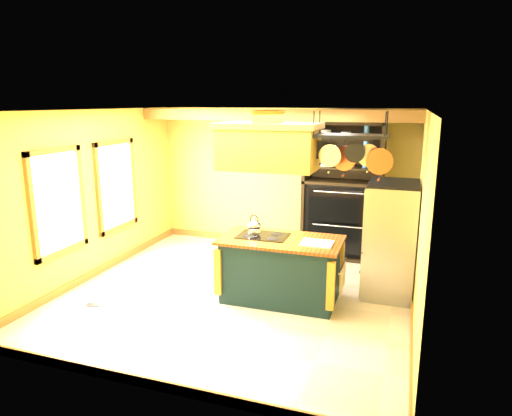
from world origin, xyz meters
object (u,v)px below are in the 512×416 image
Objects in this scene: range_hood at (268,145)px; pot_rack at (351,146)px; hutch at (342,206)px; kitchen_island at (281,269)px; refrigerator at (390,242)px.

range_hood and pot_rack have the same top height.
hutch is at bearing 99.59° from pot_rack.
kitchen_island is 1.78m from range_hood.
hutch reaches higher than refrigerator.
refrigerator is at bearing 52.09° from pot_rack.
range_hood reaches higher than kitchen_island.
range_hood is 1.11m from pot_rack.
range_hood is at bearing -157.18° from refrigerator.
hutch is at bearing 76.06° from kitchen_island.
refrigerator is (1.66, 0.70, -1.43)m from range_hood.
pot_rack reaches higher than kitchen_island.
hutch is (-0.38, 2.23, -1.32)m from pot_rack.
range_hood reaches higher than refrigerator.
range_hood is 0.56× the size of hutch.
hutch reaches higher than kitchen_island.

